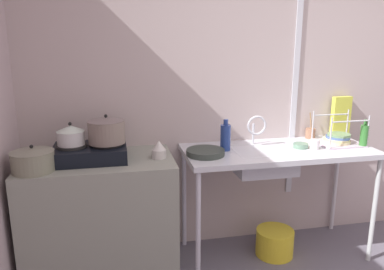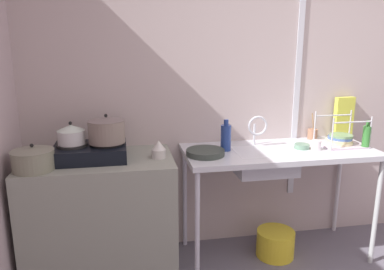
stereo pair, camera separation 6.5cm
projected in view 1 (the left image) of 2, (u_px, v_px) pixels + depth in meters
The scene contains 20 objects.
wall_back at pixel (291, 89), 3.25m from camera, with size 5.20×0.10×2.64m, color #B7A6A5.
wall_metal_strip at pixel (296, 74), 3.17m from camera, with size 0.05×0.01×2.11m, color silver.
counter_concrete at pixel (101, 218), 2.80m from camera, with size 1.07×0.62×0.90m, color gray.
counter_sink at pixel (278, 157), 2.98m from camera, with size 1.49×0.62×0.90m.
stove at pixel (90, 152), 2.67m from camera, with size 0.50×0.36×0.12m.
pot_on_left_burner at pixel (71, 135), 2.61m from camera, with size 0.19×0.19×0.16m.
pot_on_right_burner at pixel (107, 130), 2.65m from camera, with size 0.26×0.26×0.20m.
pot_beside_stove at pixel (33, 160), 2.44m from camera, with size 0.27×0.27×0.18m.
percolator at pixel (159, 150), 2.71m from camera, with size 0.10×0.10×0.13m.
sink_basin at pixel (264, 161), 2.94m from camera, with size 0.46×0.33×0.18m, color silver.
faucet at pixel (256, 127), 3.00m from camera, with size 0.16×0.09×0.25m.
frying_pan at pixel (205, 152), 2.79m from camera, with size 0.28×0.28×0.04m, color #313934.
dish_rack at pixel (338, 139), 3.09m from camera, with size 0.34×0.29×0.26m.
cup_by_rack at pixel (315, 144), 2.95m from camera, with size 0.07×0.07×0.08m, color white.
small_bowl_on_drainboard at pixel (301, 146), 2.98m from camera, with size 0.12×0.12×0.04m, color gray.
bottle_by_sink at pixel (225, 137), 2.90m from camera, with size 0.08×0.08×0.24m.
bottle_by_rack at pixel (364, 135), 2.99m from camera, with size 0.06×0.06×0.22m.
cereal_box at pixel (341, 117), 3.31m from camera, with size 0.17×0.05×0.35m, color #CFD544.
utensil_jar at pixel (310, 133), 3.27m from camera, with size 0.08×0.08×0.22m.
bucket_on_floor at pixel (275, 242), 3.12m from camera, with size 0.31×0.31×0.22m, color yellow.
Camera 1 is at (-1.49, -1.13, 1.72)m, focal length 35.51 mm.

